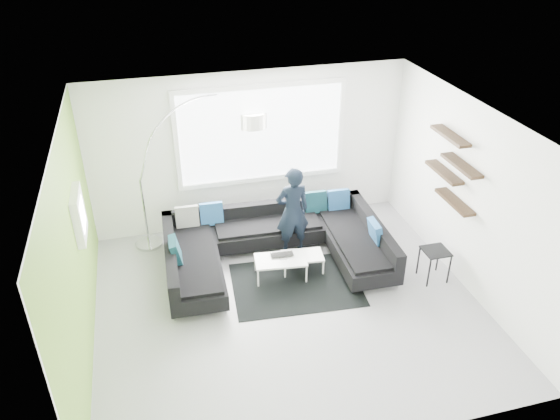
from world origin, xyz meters
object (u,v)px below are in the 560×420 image
object	(u,v)px
sectional_sofa	(276,249)
side_table	(434,265)
coffee_table	(292,265)
arc_lamp	(140,181)
person	(292,212)
laptop	(283,257)

from	to	relation	value
sectional_sofa	side_table	xyz separation A→B (m)	(2.28, -0.96, -0.07)
coffee_table	arc_lamp	xyz separation A→B (m)	(-2.15, 1.41, 1.07)
sectional_sofa	arc_lamp	bearing A→B (deg)	151.76
coffee_table	arc_lamp	distance (m)	2.79
sectional_sofa	arc_lamp	world-z (taller)	arc_lamp
side_table	person	bearing A→B (deg)	146.20
laptop	sectional_sofa	bearing A→B (deg)	101.24
coffee_table	laptop	world-z (taller)	laptop
sectional_sofa	person	distance (m)	0.66
coffee_table	arc_lamp	world-z (taller)	arc_lamp
arc_lamp	laptop	bearing A→B (deg)	-45.13
arc_lamp	person	size ratio (longest dim) A/B	1.59
sectional_sofa	coffee_table	size ratio (longest dim) A/B	3.47
side_table	laptop	bearing A→B (deg)	162.92
coffee_table	laptop	size ratio (longest dim) A/B	2.74
arc_lamp	person	world-z (taller)	arc_lamp
sectional_sofa	arc_lamp	distance (m)	2.45
sectional_sofa	side_table	size ratio (longest dim) A/B	6.75
coffee_table	person	xyz separation A→B (m)	(0.18, 0.59, 0.61)
side_table	person	size ratio (longest dim) A/B	0.34
coffee_table	person	distance (m)	0.87
coffee_table	arc_lamp	bearing A→B (deg)	153.26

